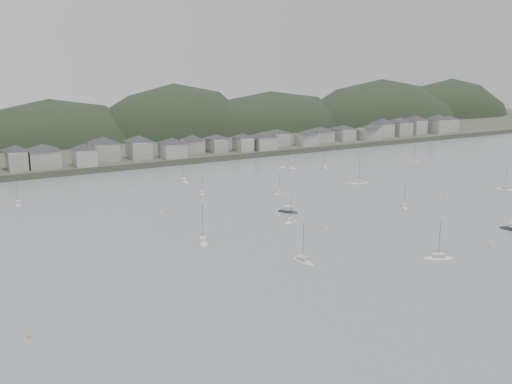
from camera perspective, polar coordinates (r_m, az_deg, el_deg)
ground at (r=146.47m, az=15.18°, el=-7.97°), size 900.00×900.00×0.00m
far_shore_land at (r=405.06m, az=-16.04°, el=5.39°), size 900.00×250.00×3.00m
forested_ridge at (r=383.67m, az=-14.25°, el=3.17°), size 851.55×103.94×102.57m
waterfront_town at (r=318.65m, az=-2.04°, el=5.26°), size 451.48×28.46×12.92m
moored_fleet at (r=184.25m, az=-6.81°, el=-3.22°), size 258.69×178.62×13.50m
motor_launch_far at (r=198.01m, az=3.23°, el=-1.97°), size 6.47×7.73×3.80m
mooring_buoys at (r=188.94m, az=6.51°, el=-2.81°), size 164.48×95.93×0.70m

